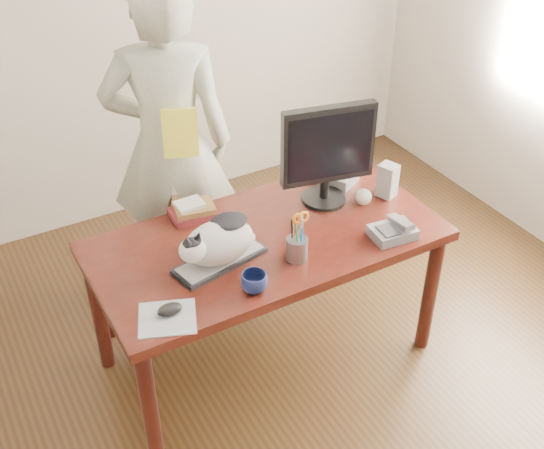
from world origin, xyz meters
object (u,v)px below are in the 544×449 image
at_px(speaker, 387,180).
at_px(baseball, 363,197).
at_px(mouse, 170,309).
at_px(calculator, 335,175).
at_px(monitor, 328,150).
at_px(book_stack, 193,210).
at_px(pen_cup, 297,246).
at_px(desk, 259,253).
at_px(coffee_mug, 254,283).
at_px(phone, 393,231).
at_px(person, 169,145).
at_px(keyboard, 220,260).
at_px(cat, 217,242).

xyz_separation_m(speaker, baseball, (-0.15, -0.01, -0.05)).
bearing_deg(mouse, calculator, 46.15).
bearing_deg(monitor, book_stack, 173.20).
distance_m(pen_cup, mouse, 0.62).
bearing_deg(desk, coffee_mug, -120.68).
bearing_deg(speaker, desk, 153.35).
bearing_deg(phone, person, 127.91).
bearing_deg(calculator, pen_cup, -165.58).
bearing_deg(book_stack, baseball, -16.56).
xyz_separation_m(keyboard, coffee_mug, (0.04, -0.24, 0.03)).
xyz_separation_m(phone, person, (-0.65, 1.04, 0.12)).
bearing_deg(keyboard, phone, -27.08).
xyz_separation_m(pen_cup, phone, (0.47, -0.08, -0.04)).
bearing_deg(monitor, baseball, -22.99).
bearing_deg(desk, cat, -152.05).
height_order(cat, pen_cup, cat).
bearing_deg(keyboard, book_stack, 71.97).
height_order(desk, coffee_mug, coffee_mug).
relative_size(baseball, book_stack, 0.37).
height_order(desk, calculator, calculator).
distance_m(monitor, speaker, 0.37).
bearing_deg(baseball, cat, -174.64).
distance_m(keyboard, speaker, 0.96).
height_order(mouse, phone, phone).
height_order(pen_cup, baseball, pen_cup).
bearing_deg(baseball, phone, -97.55).
bearing_deg(keyboard, baseball, -6.42).
bearing_deg(speaker, pen_cup, 177.17).
xyz_separation_m(pen_cup, coffee_mug, (-0.26, -0.10, -0.02)).
height_order(book_stack, person, person).
distance_m(mouse, calculator, 1.24).
bearing_deg(book_stack, keyboard, -90.81).
bearing_deg(monitor, mouse, -147.09).
xyz_separation_m(desk, calculator, (0.54, 0.18, 0.18)).
bearing_deg(mouse, baseball, 34.81).
bearing_deg(coffee_mug, mouse, 173.41).
distance_m(keyboard, person, 0.84).
bearing_deg(pen_cup, person, 100.98).
bearing_deg(coffee_mug, baseball, 21.95).
bearing_deg(book_stack, coffee_mug, -84.60).
xyz_separation_m(monitor, pen_cup, (-0.35, -0.32, -0.22)).
xyz_separation_m(desk, speaker, (0.69, -0.06, 0.23)).
relative_size(monitor, baseball, 6.25).
relative_size(book_stack, calculator, 0.83).
height_order(monitor, phone, monitor).
distance_m(speaker, calculator, 0.29).
distance_m(cat, speaker, 0.97).
distance_m(pen_cup, phone, 0.47).
bearing_deg(phone, keyboard, 170.20).
distance_m(calculator, person, 0.86).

